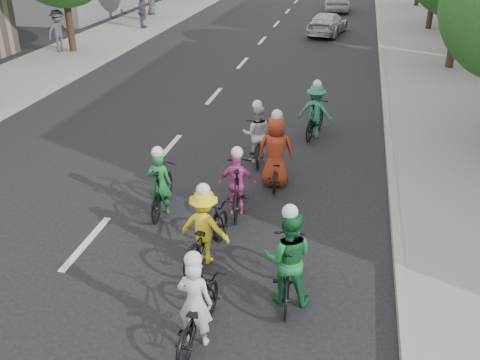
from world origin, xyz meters
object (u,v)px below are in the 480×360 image
(cyclist_1, at_px, (288,264))
(cyclist_2, at_px, (205,231))
(cyclist_7, at_px, (315,115))
(cyclist_6, at_px, (257,139))
(follow_car_trail, at_px, (337,0))
(cyclist_4, at_px, (276,158))
(cyclist_3, at_px, (238,186))
(follow_car_lead, at_px, (327,24))
(spectator_1, at_px, (142,12))
(cyclist_0, at_px, (197,310))
(spectator_2, at_px, (151,2))
(spectator_0, at_px, (59,31))
(cyclist_5, at_px, (161,187))

(cyclist_1, distance_m, cyclist_2, 1.86)
(cyclist_7, bearing_deg, cyclist_1, 102.87)
(cyclist_6, bearing_deg, follow_car_trail, -102.08)
(cyclist_1, bearing_deg, cyclist_4, -84.10)
(cyclist_1, distance_m, cyclist_3, 3.13)
(cyclist_1, height_order, cyclist_3, cyclist_1)
(cyclist_7, bearing_deg, follow_car_lead, -76.16)
(cyclist_1, xyz_separation_m, spectator_1, (-11.30, 22.11, 0.34))
(cyclist_0, height_order, cyclist_2, cyclist_0)
(cyclist_2, bearing_deg, spectator_2, -58.32)
(follow_car_trail, height_order, spectator_0, spectator_0)
(cyclist_2, bearing_deg, cyclist_5, -38.70)
(cyclist_3, height_order, cyclist_4, cyclist_4)
(cyclist_0, height_order, cyclist_3, cyclist_0)
(cyclist_1, bearing_deg, cyclist_0, 40.42)
(cyclist_4, bearing_deg, follow_car_lead, -94.54)
(follow_car_lead, relative_size, spectator_1, 2.30)
(cyclist_5, bearing_deg, spectator_1, -72.90)
(cyclist_5, height_order, spectator_1, spectator_1)
(cyclist_1, bearing_deg, follow_car_trail, -93.99)
(follow_car_trail, bearing_deg, spectator_2, 20.80)
(cyclist_6, relative_size, follow_car_lead, 0.46)
(follow_car_lead, height_order, spectator_0, spectator_0)
(follow_car_trail, height_order, spectator_1, spectator_1)
(cyclist_2, bearing_deg, cyclist_4, -94.11)
(spectator_0, bearing_deg, spectator_1, 10.88)
(cyclist_3, bearing_deg, spectator_1, -70.94)
(cyclist_3, bearing_deg, follow_car_lead, -99.42)
(follow_car_trail, xyz_separation_m, spectator_1, (-10.47, -9.67, 0.32))
(follow_car_lead, bearing_deg, cyclist_7, 101.68)
(cyclist_6, xyz_separation_m, cyclist_7, (1.34, 2.04, 0.07))
(cyclist_0, bearing_deg, follow_car_lead, -87.01)
(spectator_1, height_order, spectator_2, spectator_1)
(cyclist_6, height_order, spectator_1, spectator_1)
(cyclist_4, distance_m, cyclist_5, 2.89)
(cyclist_7, xyz_separation_m, spectator_0, (-12.61, 8.01, 0.43))
(cyclist_3, bearing_deg, spectator_0, -56.45)
(follow_car_lead, height_order, spectator_2, spectator_2)
(spectator_2, bearing_deg, cyclist_0, -154.12)
(cyclist_0, height_order, cyclist_6, cyclist_6)
(cyclist_5, height_order, cyclist_6, cyclist_6)
(cyclist_3, distance_m, follow_car_lead, 20.42)
(cyclist_2, bearing_deg, cyclist_6, -82.18)
(cyclist_4, relative_size, cyclist_5, 1.05)
(spectator_0, bearing_deg, cyclist_6, -107.63)
(cyclist_3, distance_m, spectator_2, 26.35)
(cyclist_0, distance_m, cyclist_2, 2.14)
(follow_car_lead, bearing_deg, cyclist_6, 97.01)
(cyclist_7, relative_size, spectator_1, 1.04)
(cyclist_1, relative_size, spectator_2, 1.26)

